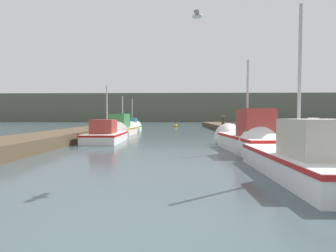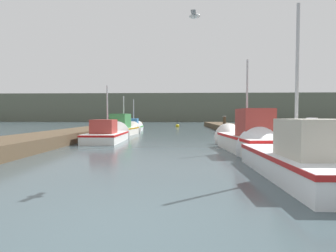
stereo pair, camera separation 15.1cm
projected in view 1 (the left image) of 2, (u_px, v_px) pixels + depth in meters
The scene contains 15 objects.
ground_plane at pixel (129, 238), 3.10m from camera, with size 200.00×200.00×0.00m.
dock_left at pixel (87, 132), 19.23m from camera, with size 2.65×40.00×0.54m.
dock_right at pixel (249, 132), 18.91m from camera, with size 2.65×40.00×0.54m.
distant_shore_ridge at pixel (173, 108), 70.18m from camera, with size 120.00×16.00×6.88m.
fishing_boat_0 at pixel (291, 155), 6.82m from camera, with size 1.75×5.42×4.65m.
fishing_boat_1 at pixel (245, 138), 10.96m from camera, with size 1.94×5.35×4.12m.
fishing_boat_2 at pixel (108, 135), 15.00m from camera, with size 1.82×4.49×3.73m.
fishing_boat_3 at pixel (123, 128), 19.91m from camera, with size 1.91×4.84×3.35m.
fishing_boat_4 at pixel (133, 127), 25.32m from camera, with size 1.70×4.73×3.49m.
mooring_piling_0 at pixel (268, 135), 11.51m from camera, with size 0.32×0.32×1.20m.
mooring_piling_1 at pixel (313, 142), 7.46m from camera, with size 0.29×0.29×1.40m.
mooring_piling_2 at pixel (266, 135), 11.67m from camera, with size 0.24×0.24×1.13m.
mooring_piling_3 at pixel (223, 124), 21.96m from camera, with size 0.30×0.30×1.43m.
channel_buoy at pixel (176, 126), 33.68m from camera, with size 0.49×0.49×0.99m.
seagull_lead at pixel (197, 16), 6.63m from camera, with size 0.30×0.56×0.12m.
Camera 1 is at (0.55, -3.03, 1.45)m, focal length 28.00 mm.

